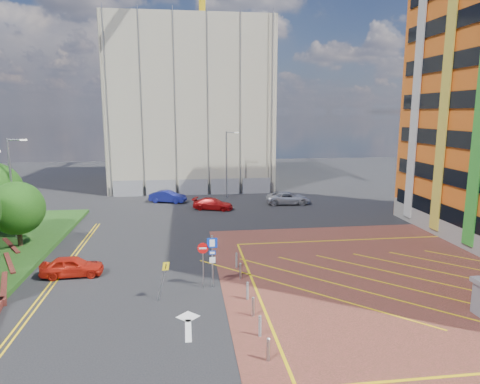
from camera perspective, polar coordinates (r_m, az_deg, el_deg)
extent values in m
plane|color=black|center=(25.23, -4.67, -13.45)|extent=(140.00, 140.00, 0.00)
cube|color=brown|center=(29.31, 24.39, -10.87)|extent=(26.00, 26.00, 0.02)
cube|color=maroon|center=(28.99, -28.93, -11.10)|extent=(1.86, 4.43, 0.40)
cube|color=maroon|center=(32.92, -28.36, -8.52)|extent=(2.29, 4.27, 0.40)
cube|color=maroon|center=(36.97, -28.22, -6.49)|extent=(2.69, 4.06, 0.40)
cylinder|color=#3D2B1C|center=(36.46, -27.32, -5.00)|extent=(0.36, 0.36, 1.80)
sphere|color=#0E3A0D|center=(36.02, -27.59, -1.93)|extent=(4.00, 4.00, 4.00)
cylinder|color=#9EA0A8|center=(38.01, -28.13, 0.32)|extent=(0.16, 0.16, 8.00)
cylinder|color=#9EA0A8|center=(37.38, -27.79, 6.20)|extent=(1.20, 0.10, 0.10)
cube|color=silver|center=(37.18, -26.91, 6.21)|extent=(0.50, 0.15, 0.12)
cylinder|color=#9EA0A8|center=(51.64, -1.81, 3.65)|extent=(0.16, 0.16, 8.00)
cylinder|color=#9EA0A8|center=(51.37, -1.17, 7.96)|extent=(1.20, 0.10, 0.10)
cube|color=silver|center=(51.44, -0.50, 7.93)|extent=(0.50, 0.15, 0.12)
cylinder|color=#9EA0A8|center=(25.58, -3.70, -9.23)|extent=(0.10, 0.10, 3.20)
cube|color=#0A2FB0|center=(25.18, -3.73, -6.79)|extent=(0.60, 0.04, 0.60)
cube|color=white|center=(25.16, -3.73, -6.81)|extent=(0.30, 0.02, 0.42)
cube|color=#0A2FB0|center=(25.37, -3.71, -8.08)|extent=(0.40, 0.04, 0.25)
cube|color=white|center=(25.34, -3.71, -8.10)|extent=(0.28, 0.02, 0.14)
cube|color=white|center=(25.52, -3.70, -9.04)|extent=(0.35, 0.04, 0.35)
cylinder|color=#9EA0A8|center=(25.64, -4.94, -9.79)|extent=(0.08, 0.08, 2.70)
cylinder|color=red|center=(25.25, -4.98, -7.47)|extent=(0.64, 0.04, 0.64)
cube|color=white|center=(25.22, -4.98, -7.49)|extent=(0.44, 0.02, 0.10)
cylinder|color=#9EA0A8|center=(24.35, -10.32, -11.70)|extent=(0.59, 0.08, 2.16)
cube|color=yellow|center=(23.98, -9.87, -9.73)|extent=(0.41, 0.41, 0.54)
cylinder|color=#9EA0A8|center=(19.06, 3.79, -20.37)|extent=(0.14, 0.14, 0.90)
cylinder|color=black|center=(20.77, 2.68, -17.56)|extent=(0.14, 0.14, 0.90)
cylinder|color=#9EA0A8|center=(22.53, 1.76, -15.19)|extent=(0.14, 0.14, 0.90)
cylinder|color=black|center=(24.32, 0.99, -13.15)|extent=(0.14, 0.14, 0.90)
cylinder|color=#9EA0A8|center=(27.07, 0.05, -10.61)|extent=(0.14, 0.14, 0.90)
cylinder|color=black|center=(28.93, -0.47, -9.19)|extent=(0.14, 0.14, 0.90)
cube|color=#B2AB92|center=(63.02, -6.63, 11.23)|extent=(21.20, 19.20, 22.00)
cube|color=gold|center=(65.43, -4.95, 16.50)|extent=(0.90, 0.90, 34.00)
cube|color=gray|center=(53.86, -5.18, 0.67)|extent=(21.60, 0.06, 2.00)
imported|color=red|center=(29.48, -21.47, -9.20)|extent=(3.87, 1.67, 1.30)
imported|color=navy|center=(49.83, -9.61, -0.61)|extent=(4.44, 2.69, 1.38)
imported|color=#B50F10|center=(45.71, -3.63, -1.58)|extent=(4.60, 3.00, 1.24)
imported|color=silver|center=(48.59, 6.41, -0.81)|extent=(5.11, 2.65, 1.38)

